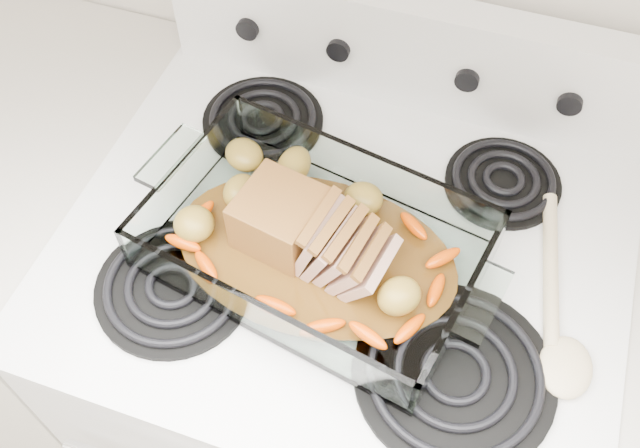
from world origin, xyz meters
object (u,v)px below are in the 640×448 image
(electric_range, at_px, (340,366))
(counter_left, at_px, (41,274))
(pork_roast, at_px, (300,232))
(baking_dish, at_px, (315,247))

(electric_range, bearing_deg, counter_left, -179.90)
(pork_roast, bearing_deg, baking_dish, 14.61)
(electric_range, distance_m, counter_left, 0.67)
(baking_dish, xyz_separation_m, pork_roast, (-0.02, -0.00, 0.03))
(baking_dish, bearing_deg, counter_left, -174.15)
(counter_left, relative_size, pork_roast, 4.35)
(electric_range, bearing_deg, baking_dish, -116.86)
(electric_range, xyz_separation_m, pork_roast, (-0.05, -0.06, 0.51))
(counter_left, bearing_deg, electric_range, 0.10)
(pork_roast, bearing_deg, counter_left, -170.43)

